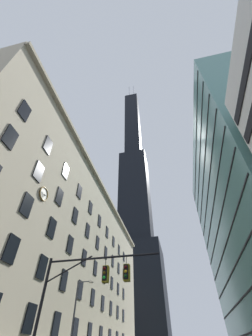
# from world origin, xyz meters

# --- Properties ---
(station_building) EXTENTS (14.78, 61.81, 29.09)m
(station_building) POSITION_xyz_m (-18.06, 24.90, 14.52)
(station_building) COLOR #BCAF93
(station_building) RESTS_ON ground
(dark_skyscraper) EXTENTS (24.88, 24.88, 210.83)m
(dark_skyscraper) POSITION_xyz_m (-16.96, 97.04, 62.21)
(dark_skyscraper) COLOR black
(dark_skyscraper) RESTS_ON ground
(traffic_signal_mast) EXTENTS (8.20, 0.63, 6.87)m
(traffic_signal_mast) POSITION_xyz_m (-3.69, 2.71, 5.02)
(traffic_signal_mast) COLOR black
(traffic_signal_mast) RESTS_ON sidewalk_left
(street_lamppost) EXTENTS (1.90, 0.32, 7.77)m
(street_lamppost) POSITION_xyz_m (-8.60, 12.44, 4.72)
(street_lamppost) COLOR #47474C
(street_lamppost) RESTS_ON sidewalk_left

